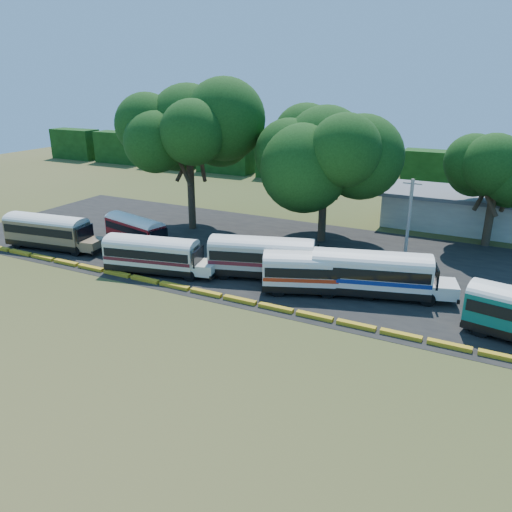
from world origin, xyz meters
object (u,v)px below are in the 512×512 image
at_px(bus_cream_west, 154,253).
at_px(bus_red, 136,229).
at_px(bus_white_red, 319,270).
at_px(tree_west, 188,124).
at_px(bus_beige, 49,230).

bearing_deg(bus_cream_west, bus_red, 127.88).
height_order(bus_cream_west, bus_white_red, bus_white_red).
xyz_separation_m(bus_white_red, tree_west, (-18.89, 10.60, 9.52)).
bearing_deg(bus_beige, bus_white_red, -3.86).
relative_size(bus_beige, tree_west, 0.68).
distance_m(bus_red, bus_cream_west, 8.41).
bearing_deg(bus_cream_west, bus_beige, 165.37).
bearing_deg(bus_red, tree_west, 91.81).
xyz_separation_m(bus_red, bus_cream_west, (6.42, -5.42, 0.16)).
bearing_deg(bus_white_red, tree_west, 129.12).
bearing_deg(bus_white_red, bus_cream_west, 167.98).
bearing_deg(bus_white_red, bus_red, 150.01).
bearing_deg(tree_west, bus_beige, -124.62).
bearing_deg(bus_red, bus_beige, -130.61).
height_order(bus_red, tree_west, tree_west).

